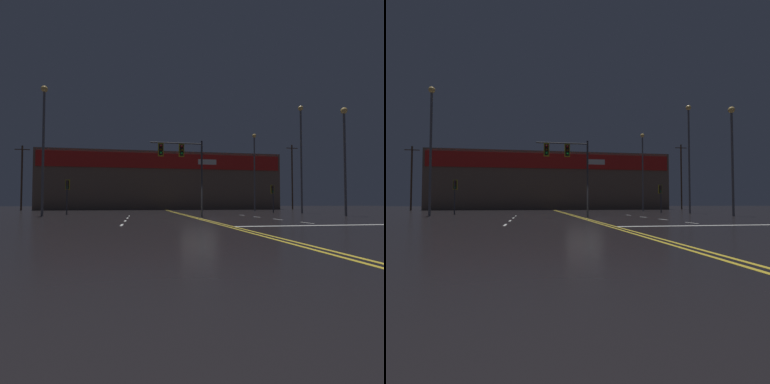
% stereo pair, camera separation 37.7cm
% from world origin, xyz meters
% --- Properties ---
extents(ground_plane, '(200.00, 200.00, 0.00)m').
position_xyz_m(ground_plane, '(0.00, 0.00, 0.00)').
color(ground_plane, black).
extents(road_markings, '(14.94, 60.00, 0.01)m').
position_xyz_m(road_markings, '(0.99, -1.45, 0.00)').
color(road_markings, gold).
rests_on(road_markings, ground).
extents(traffic_signal_median, '(4.02, 0.36, 5.93)m').
position_xyz_m(traffic_signal_median, '(-1.03, 1.78, 4.51)').
color(traffic_signal_median, '#38383D').
rests_on(traffic_signal_median, ground).
extents(traffic_signal_corner_northwest, '(0.42, 0.36, 3.43)m').
position_xyz_m(traffic_signal_corner_northwest, '(-11.20, 10.36, 2.52)').
color(traffic_signal_corner_northwest, '#38383D').
rests_on(traffic_signal_corner_northwest, ground).
extents(traffic_signal_corner_northeast, '(0.42, 0.36, 3.20)m').
position_xyz_m(traffic_signal_corner_northeast, '(10.90, 11.46, 2.35)').
color(traffic_signal_corner_northeast, '#38383D').
rests_on(traffic_signal_corner_northeast, ground).
extents(streetlight_near_left, '(0.56, 0.56, 11.96)m').
position_xyz_m(streetlight_near_left, '(13.45, 9.62, 7.39)').
color(streetlight_near_left, '#59595E').
rests_on(streetlight_near_left, ground).
extents(streetlight_near_right, '(0.56, 0.56, 11.29)m').
position_xyz_m(streetlight_near_right, '(-12.38, 6.68, 7.03)').
color(streetlight_near_right, '#59595E').
rests_on(streetlight_near_right, ground).
extents(streetlight_median_approach, '(0.56, 0.56, 11.06)m').
position_xyz_m(streetlight_median_approach, '(11.98, 19.66, 6.91)').
color(streetlight_median_approach, '#59595E').
rests_on(streetlight_median_approach, ground).
extents(streetlight_far_left, '(0.56, 0.56, 9.44)m').
position_xyz_m(streetlight_far_left, '(13.32, 2.34, 6.02)').
color(streetlight_far_left, '#59595E').
rests_on(streetlight_far_left, ground).
extents(building_backdrop, '(41.38, 10.23, 9.94)m').
position_xyz_m(building_backdrop, '(0.00, 34.39, 4.99)').
color(building_backdrop, brown).
rests_on(building_backdrop, ground).
extents(utility_pole_row, '(47.51, 0.26, 11.73)m').
position_xyz_m(utility_pole_row, '(2.05, 29.40, 5.68)').
color(utility_pole_row, '#4C3828').
rests_on(utility_pole_row, ground).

